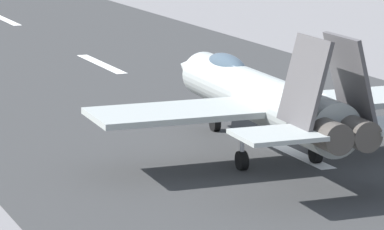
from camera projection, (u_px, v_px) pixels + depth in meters
The scene contains 3 objects.
ground_plane at pixel (283, 148), 46.65m from camera, with size 400.00×400.00×0.00m, color slate.
runway_strip at pixel (284, 148), 46.63m from camera, with size 240.00×26.00×0.02m.
fighter_jet at pixel (260, 96), 44.94m from camera, with size 17.68×14.82×5.68m.
Camera 1 is at (-40.29, 21.25, 10.87)m, focal length 103.47 mm.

